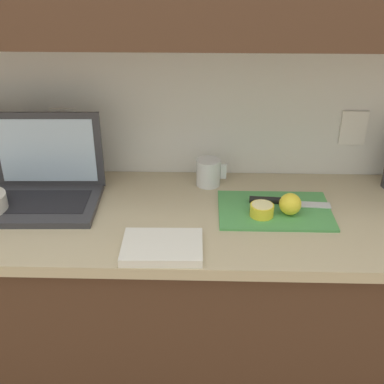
{
  "coord_description": "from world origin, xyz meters",
  "views": [
    {
      "loc": [
        0.17,
        -1.3,
        1.68
      ],
      "look_at": [
        0.13,
        -0.01,
        1.0
      ],
      "focal_mm": 45.0,
      "sensor_mm": 36.0,
      "label": 1
    }
  ],
  "objects_px": {
    "lemon_half_cut": "(262,210)",
    "lemon_whole_beside": "(290,204)",
    "laptop": "(45,182)",
    "knife": "(276,201)",
    "cutting_board": "(275,210)",
    "measuring_cup": "(209,172)"
  },
  "relations": [
    {
      "from": "lemon_half_cut",
      "to": "lemon_whole_beside",
      "type": "bearing_deg",
      "value": 8.29
    },
    {
      "from": "laptop",
      "to": "knife",
      "type": "bearing_deg",
      "value": -3.11
    },
    {
      "from": "cutting_board",
      "to": "measuring_cup",
      "type": "xyz_separation_m",
      "value": [
        -0.21,
        0.18,
        0.04
      ]
    },
    {
      "from": "laptop",
      "to": "cutting_board",
      "type": "height_order",
      "value": "laptop"
    },
    {
      "from": "lemon_whole_beside",
      "to": "measuring_cup",
      "type": "xyz_separation_m",
      "value": [
        -0.25,
        0.21,
        0.0
      ]
    },
    {
      "from": "knife",
      "to": "measuring_cup",
      "type": "height_order",
      "value": "measuring_cup"
    },
    {
      "from": "laptop",
      "to": "lemon_whole_beside",
      "type": "relative_size",
      "value": 5.36
    },
    {
      "from": "measuring_cup",
      "to": "lemon_whole_beside",
      "type": "bearing_deg",
      "value": -39.87
    },
    {
      "from": "laptop",
      "to": "knife",
      "type": "relative_size",
      "value": 1.41
    },
    {
      "from": "lemon_half_cut",
      "to": "cutting_board",
      "type": "bearing_deg",
      "value": 41.03
    },
    {
      "from": "cutting_board",
      "to": "laptop",
      "type": "bearing_deg",
      "value": 175.78
    },
    {
      "from": "cutting_board",
      "to": "measuring_cup",
      "type": "height_order",
      "value": "measuring_cup"
    },
    {
      "from": "laptop",
      "to": "lemon_whole_beside",
      "type": "height_order",
      "value": "laptop"
    },
    {
      "from": "measuring_cup",
      "to": "knife",
      "type": "bearing_deg",
      "value": -33.8
    },
    {
      "from": "laptop",
      "to": "lemon_whole_beside",
      "type": "bearing_deg",
      "value": -7.7
    },
    {
      "from": "cutting_board",
      "to": "knife",
      "type": "relative_size",
      "value": 1.36
    },
    {
      "from": "laptop",
      "to": "lemon_half_cut",
      "type": "relative_size",
      "value": 4.99
    },
    {
      "from": "lemon_half_cut",
      "to": "knife",
      "type": "bearing_deg",
      "value": 54.9
    },
    {
      "from": "knife",
      "to": "measuring_cup",
      "type": "relative_size",
      "value": 2.49
    },
    {
      "from": "knife",
      "to": "lemon_whole_beside",
      "type": "height_order",
      "value": "lemon_whole_beside"
    },
    {
      "from": "measuring_cup",
      "to": "lemon_half_cut",
      "type": "bearing_deg",
      "value": -53.65
    },
    {
      "from": "lemon_whole_beside",
      "to": "measuring_cup",
      "type": "relative_size",
      "value": 0.65
    }
  ]
}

